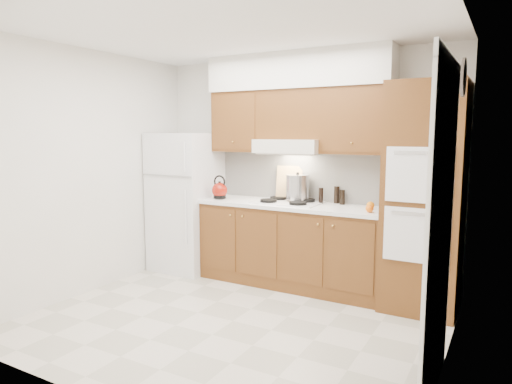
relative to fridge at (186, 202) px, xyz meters
The scene contains 26 objects.
floor 2.00m from the fridge, 39.06° to the right, with size 3.60×3.60×0.00m, color beige.
ceiling 2.51m from the fridge, 39.06° to the right, with size 3.60×3.60×0.00m, color white.
wall_back 1.52m from the fridge, 14.37° to the left, with size 3.60×0.02×2.60m, color white.
wall_left 1.28m from the fridge, 109.11° to the right, with size 0.02×3.00×2.60m, color white.
wall_right 3.43m from the fridge, 19.58° to the right, with size 0.02×3.00×2.60m, color white.
fridge is the anchor object (origin of this frame).
base_cabinets 1.49m from the fridge, ahead, with size 2.11×0.60×0.90m, color brown.
countertop 1.43m from the fridge, ahead, with size 2.13×0.62×0.04m, color white.
backsplash 1.51m from the fridge, 13.56° to the left, with size 2.11×0.03×0.56m, color white.
oven_cabinet 2.86m from the fridge, ahead, with size 0.70×0.65×2.20m, color brown.
upper_cab_left 1.22m from the fridge, 15.78° to the left, with size 0.63×0.33×0.70m, color brown.
upper_cab_right 2.35m from the fridge, ahead, with size 0.73×0.33×0.70m, color brown.
range_hood 1.56m from the fridge, ahead, with size 0.75×0.45×0.15m, color silver.
upper_cab_over_hood 1.75m from the fridge, ahead, with size 0.75×0.33×0.55m, color brown.
soffit 2.11m from the fridge, ahead, with size 2.13×0.36×0.40m, color silver.
cooktop 1.38m from the fridge, ahead, with size 0.74×0.50×0.01m, color white.
doorway 3.53m from the fridge, 25.02° to the right, with size 0.02×0.90×2.10m, color black.
wall_clock 3.49m from the fridge, 10.48° to the right, with size 0.30×0.30×0.02m, color #3F3833.
kettle 0.58m from the fridge, ahead, with size 0.19×0.19×0.19m, color maroon.
cutting_board 1.36m from the fridge, 11.95° to the left, with size 0.30×0.02×0.40m, color #D9BF6F.
stock_pot 1.48m from the fridge, ahead, with size 0.26×0.26×0.27m, color #B1B1B5.
condiment_a 1.75m from the fridge, ahead, with size 0.05×0.05×0.18m, color black.
condiment_b 1.90m from the fridge, ahead, with size 0.06×0.06×0.19m, color black.
condiment_c 1.98m from the fridge, ahead, with size 0.06×0.06×0.16m, color black.
orange_near 2.36m from the fridge, ahead, with size 0.08×0.08×0.08m, color orange.
orange_far 2.32m from the fridge, ahead, with size 0.08×0.08×0.08m, color orange.
Camera 1 is at (2.15, -3.39, 1.72)m, focal length 32.00 mm.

